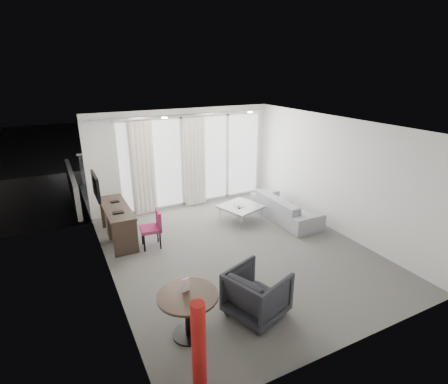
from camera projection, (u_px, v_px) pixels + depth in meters
name	position (u px, v px, depth m)	size (l,w,h in m)	color
floor	(237.00, 250.00, 7.27)	(5.00, 6.00, 0.00)	#575550
ceiling	(239.00, 125.00, 6.39)	(5.00, 6.00, 0.00)	white
wall_left	(106.00, 215.00, 5.76)	(0.00, 6.00, 2.60)	silver
wall_right	(334.00, 175.00, 7.89)	(0.00, 6.00, 2.60)	silver
wall_front	(356.00, 265.00, 4.31)	(5.00, 0.00, 2.60)	silver
window_panel	(194.00, 160.00, 9.49)	(4.00, 0.02, 2.38)	white
window_frame	(194.00, 161.00, 9.48)	(4.10, 0.06, 2.44)	white
curtain_left	(143.00, 169.00, 8.74)	(0.60, 0.20, 2.38)	white
curtain_right	(195.00, 162.00, 9.33)	(0.60, 0.20, 2.38)	white
curtain_track	(184.00, 115.00, 8.80)	(4.80, 0.04, 0.04)	#B2B2B7
downlight_a	(164.00, 118.00, 7.35)	(0.12, 0.12, 0.02)	#FFE0B2
downlight_b	(250.00, 112.00, 8.24)	(0.12, 0.12, 0.02)	#FFE0B2
desk	(118.00, 223.00, 7.61)	(0.51, 1.64, 0.77)	#30231B
tv	(96.00, 186.00, 6.98)	(0.05, 0.80, 0.50)	black
desk_chair	(150.00, 229.00, 7.29)	(0.44, 0.41, 0.81)	#8F204B
round_table	(188.00, 315.00, 4.87)	(0.85, 0.85, 0.68)	#352418
menu_card	(186.00, 288.00, 4.82)	(0.11, 0.02, 0.20)	white
red_lamp	(199.00, 353.00, 3.82)	(0.26, 0.26, 1.30)	#A11713
tub_armchair	(257.00, 293.00, 5.28)	(0.80, 0.82, 0.75)	#232329
coffee_table	(241.00, 213.00, 8.61)	(0.88, 0.88, 0.40)	gray
remote	(239.00, 209.00, 8.43)	(0.05, 0.16, 0.02)	black
magazine	(239.00, 207.00, 8.56)	(0.23, 0.29, 0.02)	gray
sofa	(285.00, 207.00, 8.69)	(2.06, 0.80, 0.60)	gray
terrace_slab	(177.00, 188.00, 11.19)	(5.60, 3.00, 0.12)	#4D4D50
rattan_chair_a	(188.00, 180.00, 10.58)	(0.50, 0.50, 0.73)	brown
rattan_chair_b	(220.00, 166.00, 11.98)	(0.53, 0.53, 0.78)	brown
rattan_table	(198.00, 178.00, 11.11)	(0.53, 0.53, 0.53)	brown
balustrade	(163.00, 161.00, 12.22)	(5.50, 0.06, 1.05)	#B2B2B7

